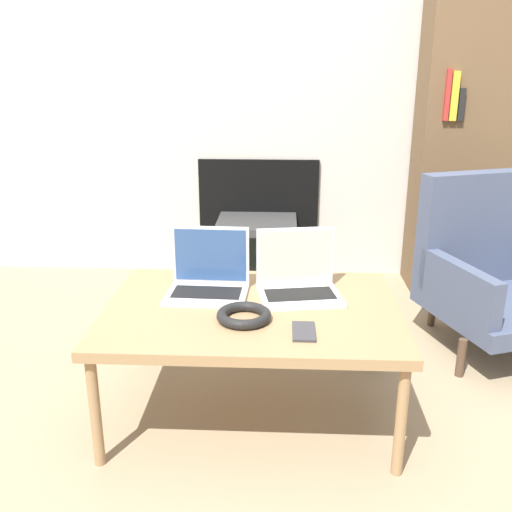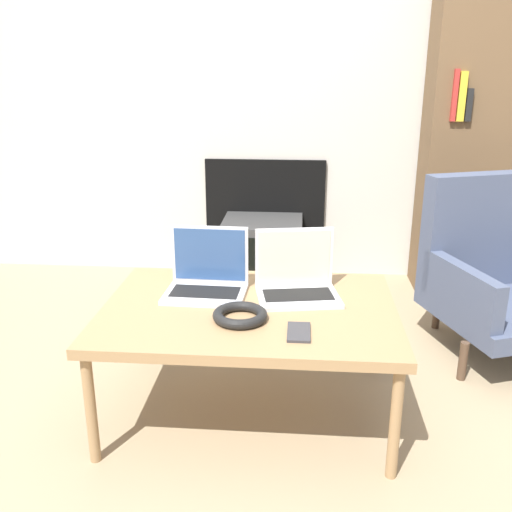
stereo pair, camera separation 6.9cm
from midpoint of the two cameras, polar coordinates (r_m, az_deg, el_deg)
ground_plane at (r=1.95m, az=-0.62°, el=-21.20°), size 14.00×14.00×0.00m
wall_back at (r=3.44m, az=2.42°, el=19.21°), size 7.00×0.08×2.60m
table at (r=2.05m, az=0.29°, el=-5.91°), size 1.05×0.74×0.43m
laptop_left at (r=2.15m, az=-4.00°, el=-2.23°), size 0.30×0.23×0.24m
laptop_right at (r=2.13m, az=5.00°, el=-2.49°), size 0.33×0.27×0.24m
headphones at (r=1.93m, az=-0.58°, el=-5.94°), size 0.19×0.19×0.04m
phone at (r=1.85m, az=5.38°, el=-7.60°), size 0.07×0.14×0.01m
tv at (r=3.35m, az=1.23°, el=0.30°), size 0.46×0.43×0.39m
armchair at (r=2.82m, az=23.66°, el=-1.32°), size 0.76×0.76×0.78m
bookshelf at (r=3.42m, az=22.69°, el=11.07°), size 0.66×0.32×1.77m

